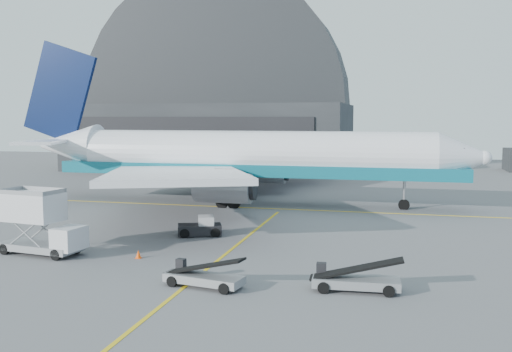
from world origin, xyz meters
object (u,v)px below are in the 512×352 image
(airliner, at_px, (236,156))
(catering_truck, at_px, (39,223))
(pushback_tug, at_px, (201,228))
(belt_loader_a, at_px, (203,277))
(belt_loader_b, at_px, (355,280))

(airliner, height_order, catering_truck, airliner)
(pushback_tug, bearing_deg, airliner, 75.23)
(catering_truck, bearing_deg, airliner, 82.62)
(belt_loader_a, bearing_deg, belt_loader_b, 18.88)
(catering_truck, height_order, belt_loader_b, catering_truck)
(airliner, height_order, belt_loader_a, airliner)
(airliner, bearing_deg, belt_loader_b, -62.66)
(pushback_tug, distance_m, belt_loader_a, 14.42)
(catering_truck, distance_m, pushback_tug, 12.80)
(pushback_tug, bearing_deg, catering_truck, -156.62)
(catering_truck, relative_size, belt_loader_a, 1.31)
(catering_truck, relative_size, belt_loader_b, 1.26)
(belt_loader_b, bearing_deg, airliner, 113.67)
(airliner, bearing_deg, pushback_tug, -83.71)
(pushback_tug, xyz_separation_m, belt_loader_b, (13.51, -12.26, -0.01))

